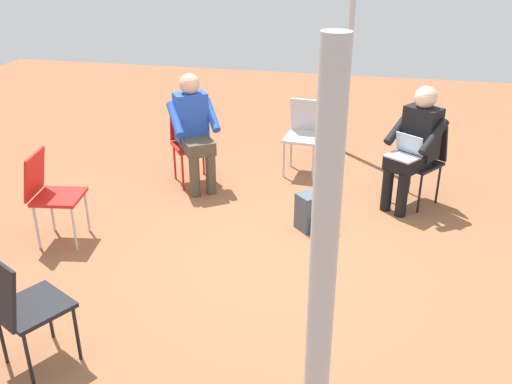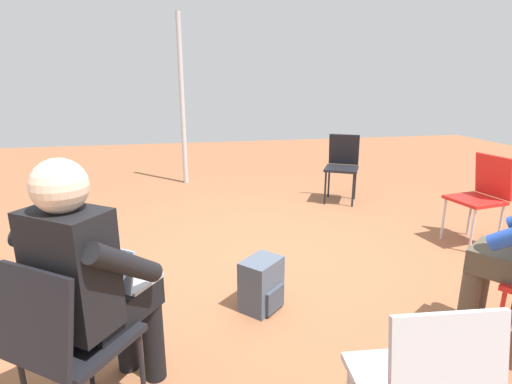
{
  "view_description": "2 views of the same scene",
  "coord_description": "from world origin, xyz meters",
  "views": [
    {
      "loc": [
        -4.21,
        -0.8,
        2.62
      ],
      "look_at": [
        -0.27,
        0.07,
        0.74
      ],
      "focal_mm": 40.0,
      "sensor_mm": 36.0,
      "label": 1
    },
    {
      "loc": [
        3.01,
        -0.79,
        1.53
      ],
      "look_at": [
        0.38,
        -0.28,
        0.77
      ],
      "focal_mm": 28.0,
      "sensor_mm": 36.0,
      "label": 2
    }
  ],
  "objects": [
    {
      "name": "person_with_laptop",
      "position": [
        1.33,
        -1.2,
        0.69
      ],
      "size": [
        0.64,
        0.63,
        1.24
      ],
      "rotation": [
        0.0,
        0.0,
        0.96
      ],
      "color": "black",
      "rests_on": "ground"
    },
    {
      "name": "chair_northwest",
      "position": [
        -1.68,
        1.25,
        0.5
      ],
      "size": [
        0.57,
        0.55,
        0.85
      ],
      "rotation": [
        0.0,
        0.0,
        -2.07
      ],
      "color": "black",
      "rests_on": "ground"
    },
    {
      "name": "chair_southeast",
      "position": [
        1.47,
        -1.3,
        0.5
      ],
      "size": [
        0.58,
        0.57,
        0.85
      ],
      "rotation": [
        0.0,
        0.0,
        0.96
      ],
      "color": "black",
      "rests_on": "ground"
    },
    {
      "name": "tent_pole_near",
      "position": [
        -3.0,
        -0.71,
        1.21
      ],
      "size": [
        0.07,
        0.07,
        2.42
      ],
      "primitive_type": "cylinder",
      "color": "#B2B2B7",
      "rests_on": "ground"
    },
    {
      "name": "chair_north",
      "position": [
        -0.11,
        1.98,
        0.5
      ],
      "size": [
        0.46,
        0.49,
        0.85
      ],
      "rotation": [
        0.0,
        0.0,
        -2.99
      ],
      "color": "red",
      "rests_on": "ground"
    },
    {
      "name": "backpack_near_laptop_user",
      "position": [
        0.62,
        -0.29,
        0.16
      ],
      "size": [
        0.34,
        0.34,
        0.36
      ],
      "rotation": [
        0.0,
        0.0,
        5.47
      ],
      "color": "#475160",
      "rests_on": "ground"
    },
    {
      "name": "ground_plane",
      "position": [
        0.0,
        0.0,
        0.0
      ],
      "size": [
        14.0,
        14.0,
        0.0
      ],
      "primitive_type": "plane",
      "color": "brown"
    }
  ]
}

